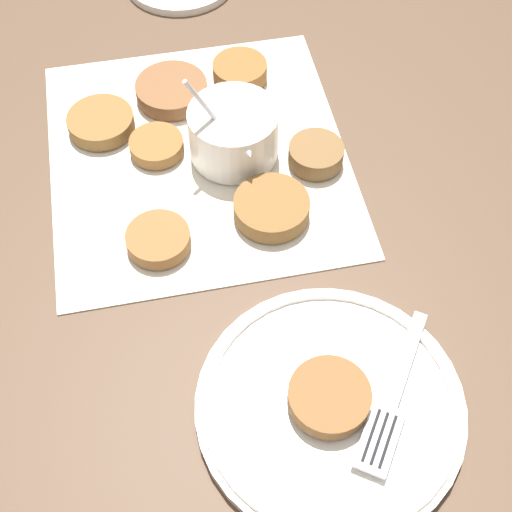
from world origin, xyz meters
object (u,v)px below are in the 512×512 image
Objects in this scene: sauce_bowl at (234,135)px; serving_plate at (330,405)px; fritter_on_plate at (329,397)px; fork at (390,406)px.

sauce_bowl is 0.31m from serving_plate.
fritter_on_plate is 0.54× the size of fork.
fritter_on_plate is (-0.00, -0.00, 0.02)m from serving_plate.
fritter_on_plate is at bearing -119.68° from serving_plate.
sauce_bowl reaches higher than fritter_on_plate.
serving_plate is at bearing -3.07° from sauce_bowl.
serving_plate is (0.31, -0.02, -0.02)m from sauce_bowl.
fritter_on_plate reaches higher than serving_plate.
sauce_bowl is 0.34m from fork.
fork is at bearing 63.84° from fritter_on_plate.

